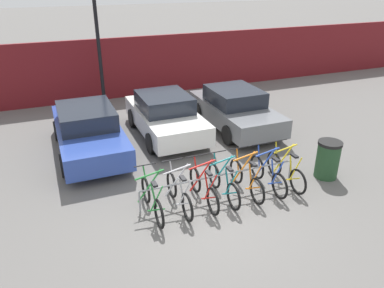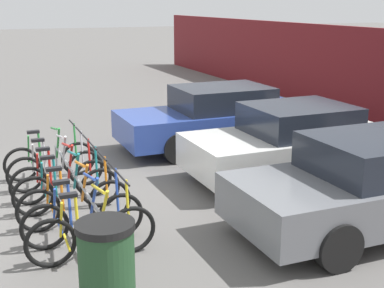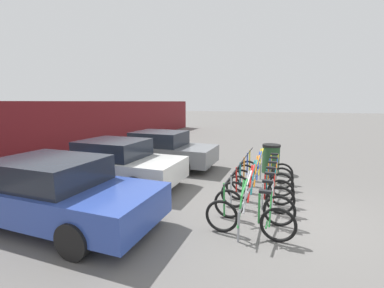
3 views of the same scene
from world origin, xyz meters
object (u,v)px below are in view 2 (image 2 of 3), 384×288
bicycle_teal (67,189)px  bicycle_orange (75,202)px  bicycle_green (50,159)px  car_blue (218,117)px  car_grey (372,185)px  bicycle_red (62,179)px  bicycle_yellow (92,233)px  bicycle_silver (56,169)px  bicycle_blue (84,218)px  car_white (294,142)px  bike_rack (76,181)px  trash_bin (107,267)px

bicycle_teal → bicycle_orange: same height
bicycle_green → car_blue: size_ratio=0.38×
bicycle_orange → car_grey: (1.77, 3.96, 0.31)m
car_blue → bicycle_green: bearing=-77.9°
bicycle_red → bicycle_yellow: (2.32, 0.00, 0.00)m
bicycle_silver → car_blue: (-1.49, 3.89, 0.31)m
bicycle_red → bicycle_yellow: 2.32m
bicycle_blue → car_white: (-1.32, 4.25, 0.31)m
bicycle_orange → car_grey: size_ratio=0.41×
bike_rack → bicycle_orange: 0.66m
bike_rack → bicycle_green: (-1.80, -0.15, -0.11)m
trash_bin → bicycle_teal: bearing=177.9°
bicycle_silver → trash_bin: 4.18m
bicycle_green → car_blue: bearing=103.9°
bicycle_red → car_grey: size_ratio=0.41×
bicycle_teal → bicycle_blue: 1.26m
bicycle_yellow → car_white: car_white is taller
bicycle_green → trash_bin: 4.83m
bicycle_blue → car_white: bearing=108.6°
bicycle_silver → bicycle_red: 0.62m
bicycle_teal → bicycle_blue: size_ratio=1.00×
bike_rack → car_white: (-0.06, 4.10, 0.20)m
bicycle_teal → car_blue: bearing=125.4°
bicycle_red → car_white: bearing=82.2°
bicycle_silver → bicycle_teal: (1.15, 0.00, 0.00)m
bicycle_blue → car_blue: (-3.89, 3.89, 0.31)m
bicycle_red → car_white: size_ratio=0.42×
bicycle_orange → bicycle_teal: bearing=178.6°
bicycle_red → bicycle_silver: bearing=178.4°
bike_rack → bicycle_yellow: size_ratio=2.42×
car_grey → bicycle_green: bearing=-136.7°
car_blue → car_white: same height
bicycle_teal → car_white: size_ratio=0.42×
bicycle_silver → trash_bin: size_ratio=1.66×
bicycle_green → bicycle_silver: bearing=1.8°
bicycle_green → bicycle_silver: size_ratio=1.00×
bicycle_blue → car_grey: 4.13m
bicycle_teal → bicycle_blue: (1.26, 0.00, 0.00)m
bicycle_teal → car_grey: (2.40, 3.96, 0.31)m
bicycle_silver → bicycle_teal: 1.15m
bicycle_teal → car_grey: size_ratio=0.41×
bicycle_green → bicycle_orange: same height
bicycle_orange → trash_bin: (2.40, -0.11, 0.14)m
bicycle_green → car_blue: car_blue is taller
bicycle_silver → car_grey: size_ratio=0.41×
car_white → trash_bin: 5.35m
bicycle_orange → bicycle_blue: (0.63, 0.00, 0.00)m
car_white → trash_bin: size_ratio=3.91×
bicycle_green → bicycle_teal: size_ratio=1.00×
car_white → trash_bin: bearing=-54.6°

